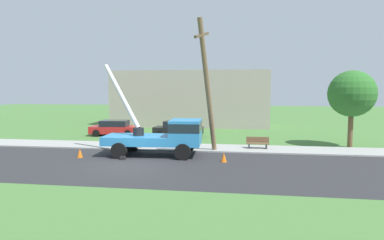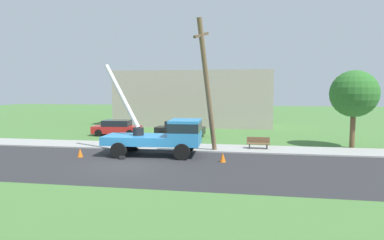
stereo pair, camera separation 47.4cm
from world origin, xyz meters
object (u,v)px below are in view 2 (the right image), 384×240
at_px(traffic_cone_behind, 80,153).
at_px(parked_sedan_black, 180,129).
at_px(traffic_cone_ahead, 223,157).
at_px(roadside_tree_near, 354,94).
at_px(leaning_utility_pole, 207,86).
at_px(park_bench, 258,143).
at_px(utility_truck, 165,134).
at_px(parked_sedan_red, 117,128).

relative_size(traffic_cone_behind, parked_sedan_black, 0.13).
relative_size(traffic_cone_ahead, roadside_tree_near, 0.10).
distance_m(traffic_cone_ahead, traffic_cone_behind, 9.03).
height_order(leaning_utility_pole, park_bench, leaning_utility_pole).
bearing_deg(leaning_utility_pole, utility_truck, -157.37).
bearing_deg(parked_sedan_black, parked_sedan_red, -177.56).
bearing_deg(traffic_cone_behind, utility_truck, 14.42).
bearing_deg(traffic_cone_behind, traffic_cone_ahead, 0.22).
xyz_separation_m(traffic_cone_ahead, parked_sedan_red, (-10.66, 9.93, 0.43)).
bearing_deg(traffic_cone_behind, leaning_utility_pole, 17.20).
relative_size(utility_truck, roadside_tree_near, 1.21).
height_order(parked_sedan_red, park_bench, parked_sedan_red).
xyz_separation_m(leaning_utility_pole, traffic_cone_ahead, (1.24, -2.38, -4.22)).
bearing_deg(parked_sedan_red, utility_truck, -51.53).
xyz_separation_m(traffic_cone_behind, parked_sedan_red, (-1.62, 9.97, 0.43)).
height_order(leaning_utility_pole, parked_sedan_red, leaning_utility_pole).
relative_size(leaning_utility_pole, park_bench, 5.48).
bearing_deg(parked_sedan_black, utility_truck, -84.35).
bearing_deg(leaning_utility_pole, traffic_cone_behind, -162.80).
bearing_deg(traffic_cone_ahead, utility_truck, 160.99).
relative_size(utility_truck, traffic_cone_ahead, 12.27).
relative_size(leaning_utility_pole, parked_sedan_red, 1.93).
relative_size(utility_truck, parked_sedan_red, 1.51).
height_order(traffic_cone_ahead, park_bench, park_bench).
distance_m(utility_truck, park_bench, 6.79).
bearing_deg(park_bench, leaning_utility_pole, -149.09).
bearing_deg(parked_sedan_black, park_bench, -40.17).
xyz_separation_m(utility_truck, park_bench, (5.96, 3.10, -0.95)).
bearing_deg(utility_truck, roadside_tree_near, 21.70).
xyz_separation_m(utility_truck, roadside_tree_near, (12.75, 5.07, 2.53)).
bearing_deg(parked_sedan_red, park_bench, -23.31).
distance_m(utility_truck, roadside_tree_near, 13.95).
bearing_deg(leaning_utility_pole, parked_sedan_red, 141.25).
xyz_separation_m(traffic_cone_ahead, roadside_tree_near, (8.95, 6.38, 3.66)).
bearing_deg(roadside_tree_near, parked_sedan_black, 164.40).
xyz_separation_m(park_bench, roadside_tree_near, (6.79, 1.97, 3.48)).
distance_m(utility_truck, traffic_cone_behind, 5.52).
relative_size(leaning_utility_pole, roadside_tree_near, 1.55).
xyz_separation_m(traffic_cone_ahead, traffic_cone_behind, (-9.03, -0.03, 0.00)).
relative_size(traffic_cone_behind, park_bench, 0.35).
distance_m(parked_sedan_black, roadside_tree_near, 14.51).
relative_size(utility_truck, traffic_cone_behind, 12.27).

